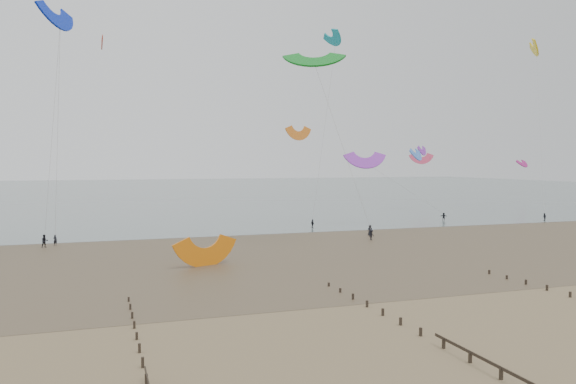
{
  "coord_description": "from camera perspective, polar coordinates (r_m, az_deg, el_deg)",
  "views": [
    {
      "loc": [
        -16.14,
        -35.84,
        11.6
      ],
      "look_at": [
        5.37,
        28.0,
        8.0
      ],
      "focal_mm": 35.0,
      "sensor_mm": 36.0,
      "label": 1
    }
  ],
  "objects": [
    {
      "name": "ground",
      "position": [
        40.99,
        5.54,
        -13.39
      ],
      "size": [
        500.0,
        500.0,
        0.0
      ],
      "primitive_type": "plane",
      "color": "brown",
      "rests_on": "ground"
    },
    {
      "name": "sea_and_shore",
      "position": [
        72.21,
        -8.82,
        -6.22
      ],
      "size": [
        500.0,
        665.0,
        0.03
      ],
      "color": "#475654",
      "rests_on": "ground"
    },
    {
      "name": "kitesurfer_lead",
      "position": [
        84.68,
        -22.57,
        -4.54
      ],
      "size": [
        0.65,
        0.56,
        1.5
      ],
      "primitive_type": "imported",
      "rotation": [
        0.0,
        0.0,
        2.71
      ],
      "color": "black",
      "rests_on": "ground"
    },
    {
      "name": "kitesurfers",
      "position": [
        91.95,
        1.41,
        -3.67
      ],
      "size": [
        123.65,
        22.16,
        1.86
      ],
      "color": "black",
      "rests_on": "ground"
    },
    {
      "name": "grounded_kite",
      "position": [
        63.92,
        -8.32,
        -7.43
      ],
      "size": [
        7.95,
        7.07,
        3.63
      ],
      "primitive_type": null,
      "rotation": [
        1.54,
        0.0,
        0.34
      ],
      "color": "orange",
      "rests_on": "ground"
    },
    {
      "name": "kites_airborne",
      "position": [
        119.69,
        -16.68,
        7.83
      ],
      "size": [
        248.25,
        112.54,
        42.89
      ],
      "color": "purple",
      "rests_on": "ground"
    }
  ]
}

